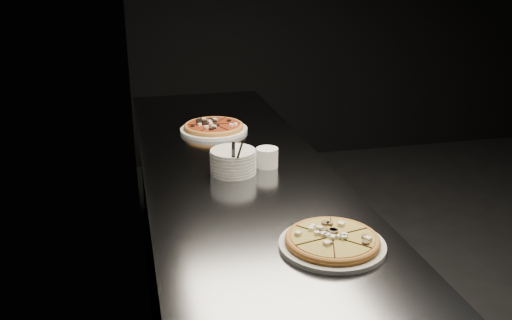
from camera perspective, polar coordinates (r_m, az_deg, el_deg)
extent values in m
cube|color=black|center=(2.16, -12.17, 10.88)|extent=(0.02, 5.00, 2.80)
cube|color=slate|center=(2.52, -1.99, -10.40)|extent=(0.70, 2.40, 0.90)
cube|color=slate|center=(2.32, -2.12, -0.58)|extent=(0.74, 2.44, 0.02)
cylinder|color=silver|center=(1.69, 7.61, -8.44)|extent=(0.31, 0.31, 0.01)
cylinder|color=#D38A3F|center=(1.69, 7.63, -8.05)|extent=(0.33, 0.33, 0.01)
torus|color=#D38A3F|center=(1.68, 7.64, -7.87)|extent=(0.33, 0.33, 0.02)
cylinder|color=#FAE053|center=(1.68, 7.65, -7.72)|extent=(0.29, 0.29, 0.01)
cylinder|color=silver|center=(2.73, -4.23, 3.03)|extent=(0.32, 0.32, 0.01)
cylinder|color=#D38A3F|center=(2.73, -4.24, 3.30)|extent=(0.31, 0.31, 0.01)
torus|color=#D38A3F|center=(2.73, -4.24, 3.42)|extent=(0.32, 0.32, 0.02)
cylinder|color=maroon|center=(2.73, -4.24, 3.52)|extent=(0.28, 0.28, 0.01)
cylinder|color=silver|center=(2.22, -2.29, -1.09)|extent=(0.18, 0.18, 0.01)
cylinder|color=silver|center=(2.22, -2.29, -0.77)|extent=(0.18, 0.18, 0.01)
cylinder|color=silver|center=(2.21, -2.30, -0.45)|extent=(0.18, 0.18, 0.01)
cylinder|color=silver|center=(2.21, -2.30, -0.13)|extent=(0.18, 0.18, 0.01)
cylinder|color=silver|center=(2.20, -2.31, 0.19)|extent=(0.18, 0.18, 0.01)
cylinder|color=silver|center=(2.20, -2.31, 0.51)|extent=(0.18, 0.18, 0.01)
cylinder|color=silver|center=(2.19, -2.32, 0.84)|extent=(0.18, 0.18, 0.01)
cube|color=#AEB0B5|center=(2.23, -2.27, 1.34)|extent=(0.04, 0.11, 0.00)
cube|color=black|center=(2.14, -2.26, 0.66)|extent=(0.03, 0.07, 0.01)
cube|color=#AEB0B5|center=(2.19, -1.60, 1.01)|extent=(0.09, 0.16, 0.00)
cylinder|color=white|center=(2.27, 1.11, 0.25)|extent=(0.09, 0.09, 0.08)
cylinder|color=black|center=(2.26, 1.12, 0.96)|extent=(0.07, 0.07, 0.01)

